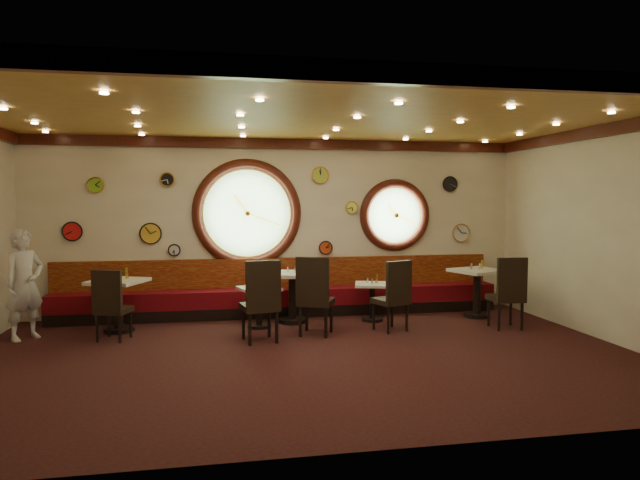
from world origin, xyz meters
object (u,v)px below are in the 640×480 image
Objects in this scene: table_c at (292,291)px; condiment_a_pepper at (120,277)px; table_d at (372,297)px; chair_c at (314,291)px; chair_e at (509,288)px; condiment_d_salt at (368,280)px; condiment_a_salt at (116,276)px; condiment_b_bottle at (266,282)px; table_e at (477,287)px; table_a at (118,299)px; condiment_d_bottle at (376,278)px; condiment_b_pepper at (262,284)px; chair_d at (395,291)px; condiment_e_salt at (471,266)px; condiment_b_salt at (256,284)px; condiment_c_bottle at (300,268)px; table_b at (259,302)px; chair_b at (261,296)px; chair_a at (110,300)px; condiment_d_pepper at (372,281)px; condiment_e_pepper at (480,266)px; condiment_a_bottle at (127,273)px; condiment_e_bottle at (482,264)px; condiment_c_salt at (288,269)px; condiment_c_pepper at (295,270)px.

table_c is 8.55× the size of condiment_a_pepper.
chair_c is (-1.18, -0.91, 0.29)m from table_d.
condiment_d_salt is at bearing 154.39° from chair_e.
condiment_b_bottle is (2.39, -0.14, -0.14)m from condiment_a_salt.
table_d is at bearing 179.57° from table_e.
condiment_d_bottle is at bearing 0.92° from table_a.
condiment_b_pepper is at bearing -123.67° from condiment_b_bottle.
condiment_e_salt is (1.71, 0.86, 0.26)m from chair_d.
chair_d reaches higher than condiment_b_salt.
condiment_c_bottle reaches higher than condiment_a_salt.
chair_b is (-0.04, -1.03, 0.28)m from table_b.
chair_a reaches higher than condiment_c_bottle.
chair_e reaches higher than table_d.
condiment_d_salt is at bearing 106.46° from condiment_d_pepper.
condiment_e_pepper is (0.01, 1.04, 0.24)m from chair_e.
condiment_e_pepper reaches higher than table_e.
condiment_e_pepper is (6.04, -0.04, -0.01)m from condiment_a_bottle.
condiment_d_bottle is (4.27, 0.07, 0.21)m from table_a.
chair_e reaches higher than table_b.
condiment_b_salt is 3.85m from condiment_e_salt.
condiment_e_pepper is (3.83, 0.06, 0.17)m from condiment_b_bottle.
chair_d reaches higher than table_a.
condiment_e_salt reaches higher than condiment_a_salt.
condiment_b_salt is at bearing -4.50° from condiment_a_salt.
condiment_e_bottle is at bearing 19.77° from condiment_e_salt.
table_c is at bearing 5.62° from condiment_a_pepper.
table_b is 1.03× the size of table_d.
chair_e reaches higher than condiment_d_salt.
chair_a is (-6.13, -0.67, 0.07)m from table_e.
chair_d is at bearing -36.92° from condiment_c_bottle.
table_d is 6.71× the size of condiment_b_salt.
chair_d is at bearing -34.22° from condiment_c_salt.
table_b is at bearing -177.58° from condiment_d_pepper.
condiment_c_bottle is (0.20, -0.04, 0.03)m from condiment_c_salt.
condiment_d_bottle is (4.22, 0.16, -0.15)m from condiment_a_pepper.
condiment_c_salt is at bearing 136.15° from table_c.
condiment_b_bottle is (0.17, 0.04, 0.01)m from condiment_b_salt.
table_e is 10.63× the size of condiment_c_salt.
condiment_e_pepper reaches higher than table_d.
condiment_e_pepper is at bearing -0.98° from condiment_d_bottle.
table_d is 5.33× the size of condiment_b_bottle.
table_b is at bearing 31.22° from chair_a.
chair_e reaches higher than condiment_b_bottle.
chair_b reaches higher than table_b.
condiment_d_pepper reaches higher than condiment_d_salt.
table_e is 3.96m from condiment_b_salt.
chair_c is (0.83, 0.28, 0.00)m from chair_b.
condiment_d_bottle is at bearing 71.50° from chair_d.
condiment_c_pepper is at bearing -179.92° from condiment_e_bottle.
chair_c is 3.21m from condiment_a_salt.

